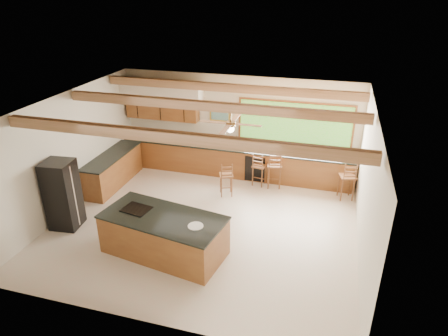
# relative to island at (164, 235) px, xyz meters

# --- Properties ---
(ground) EXTENTS (7.20, 7.20, 0.00)m
(ground) POSITION_rel_island_xyz_m (0.49, 1.31, -0.46)
(ground) COLOR beige
(ground) RESTS_ON ground
(room_shell) EXTENTS (7.27, 6.54, 3.02)m
(room_shell) POSITION_rel_island_xyz_m (0.32, 1.96, 1.75)
(room_shell) COLOR beige
(room_shell) RESTS_ON ground
(counter_run) EXTENTS (7.12, 3.10, 1.23)m
(counter_run) POSITION_rel_island_xyz_m (-0.33, 3.83, 0.00)
(counter_run) COLOR brown
(counter_run) RESTS_ON ground
(island) EXTENTS (2.81, 1.66, 0.94)m
(island) POSITION_rel_island_xyz_m (0.00, 0.00, 0.00)
(island) COLOR brown
(island) RESTS_ON ground
(refrigerator) EXTENTS (0.73, 0.71, 1.70)m
(refrigerator) POSITION_rel_island_xyz_m (-2.73, 0.35, 0.39)
(refrigerator) COLOR black
(refrigerator) RESTS_ON ground
(bar_stool_a) EXTENTS (0.47, 0.47, 1.01)m
(bar_stool_a) POSITION_rel_island_xyz_m (0.59, 2.86, 0.13)
(bar_stool_a) COLOR brown
(bar_stool_a) RESTS_ON ground
(bar_stool_b) EXTENTS (0.41, 0.41, 1.00)m
(bar_stool_b) POSITION_rel_island_xyz_m (1.35, 3.71, 0.13)
(bar_stool_b) COLOR brown
(bar_stool_b) RESTS_ON ground
(bar_stool_c) EXTENTS (0.49, 0.49, 1.14)m
(bar_stool_c) POSITION_rel_island_xyz_m (1.78, 3.70, 0.21)
(bar_stool_c) COLOR brown
(bar_stool_c) RESTS_ON ground
(bar_stool_d) EXTENTS (0.50, 0.50, 1.11)m
(bar_stool_d) POSITION_rel_island_xyz_m (3.79, 3.55, 0.20)
(bar_stool_d) COLOR brown
(bar_stool_d) RESTS_ON ground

